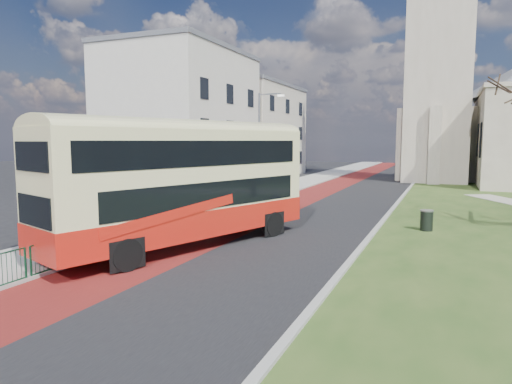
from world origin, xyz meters
The scene contains 13 objects.
ground centered at (0.00, 0.00, 0.00)m, with size 160.00×160.00×0.00m, color black.
road_carriageway centered at (1.50, 20.00, 0.01)m, with size 9.00×120.00×0.01m, color black.
bus_lane centered at (-1.20, 20.00, 0.01)m, with size 3.40×120.00×0.01m, color #591414.
pavement_west centered at (-5.00, 20.00, 0.06)m, with size 4.00×120.00×0.12m, color gray.
kerb_west centered at (-3.00, 20.00, 0.07)m, with size 0.25×120.00×0.13m, color #999993.
kerb_east centered at (6.10, 22.00, 0.07)m, with size 0.25×80.00×0.13m, color #999993.
pedestrian_railing centered at (-2.95, 4.00, 0.55)m, with size 0.07×24.00×1.12m.
gothic_church centered at (12.56, 38.00, 13.13)m, with size 16.38×18.00×40.00m.
street_block_near centered at (-14.00, 22.00, 6.51)m, with size 10.30×14.30×13.00m.
street_block_far centered at (-14.00, 38.00, 5.76)m, with size 10.30×16.30×11.50m.
streetlamp centered at (-4.35, 18.00, 4.59)m, with size 2.13×0.18×8.00m.
bus centered at (-0.78, 0.86, 2.91)m, with size 6.69×12.44×5.10m.
litter_bin centered at (8.40, 8.31, 0.56)m, with size 0.78×0.78×1.02m.
Camera 1 is at (9.19, -15.34, 4.45)m, focal length 32.00 mm.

